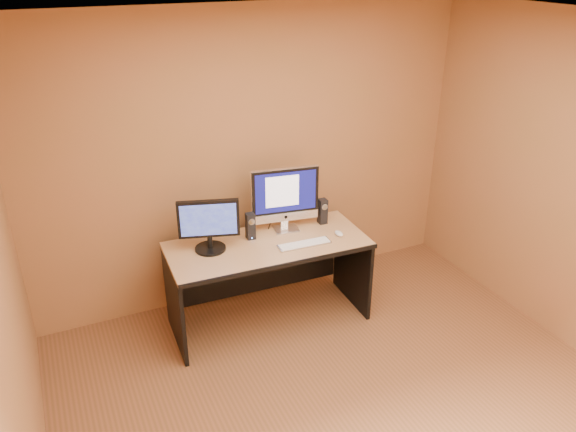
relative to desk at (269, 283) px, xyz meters
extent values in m
plane|color=brown|center=(0.12, -1.41, -0.38)|extent=(4.00, 4.00, 0.00)
plane|color=white|center=(0.12, -1.41, 2.22)|extent=(4.00, 4.00, 0.00)
cube|color=#B3B2B7|center=(0.26, -0.15, 0.39)|extent=(0.45, 0.14, 0.02)
ellipsoid|color=silver|center=(0.61, -0.12, 0.40)|extent=(0.06, 0.11, 0.04)
cylinder|color=black|center=(0.30, 0.26, 0.39)|extent=(0.12, 0.20, 0.01)
cylinder|color=black|center=(0.16, 0.32, 0.39)|extent=(0.11, 0.16, 0.01)
camera|label=1|loc=(-1.56, -3.78, 2.58)|focal=35.00mm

